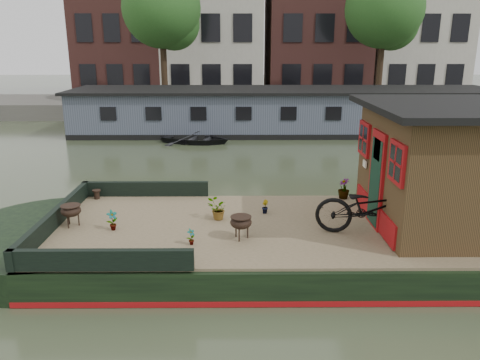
{
  "coord_description": "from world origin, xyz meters",
  "views": [
    {
      "loc": [
        -2.31,
        -8.75,
        4.13
      ],
      "look_at": [
        -2.24,
        0.5,
        1.45
      ],
      "focal_mm": 35.0,
      "sensor_mm": 36.0,
      "label": 1
    }
  ],
  "objects_px": {
    "cabin": "(468,166)",
    "dinghy": "(196,136)",
    "brazier_front": "(241,228)",
    "potted_plant_a": "(112,220)",
    "brazier_rear": "(71,216)",
    "bicycle": "(371,208)"
  },
  "relations": [
    {
      "from": "cabin",
      "to": "dinghy",
      "type": "bearing_deg",
      "value": 118.87
    },
    {
      "from": "brazier_front",
      "to": "dinghy",
      "type": "xyz_separation_m",
      "value": [
        -1.87,
        12.09,
        -0.56
      ]
    },
    {
      "from": "potted_plant_a",
      "to": "dinghy",
      "type": "height_order",
      "value": "potted_plant_a"
    },
    {
      "from": "brazier_front",
      "to": "potted_plant_a",
      "type": "bearing_deg",
      "value": 169.97
    },
    {
      "from": "cabin",
      "to": "brazier_rear",
      "type": "bearing_deg",
      "value": -179.91
    },
    {
      "from": "cabin",
      "to": "brazier_rear",
      "type": "xyz_separation_m",
      "value": [
        -7.79,
        -0.01,
        -1.01
      ]
    },
    {
      "from": "dinghy",
      "to": "brazier_front",
      "type": "bearing_deg",
      "value": -155.79
    },
    {
      "from": "brazier_rear",
      "to": "potted_plant_a",
      "type": "bearing_deg",
      "value": -14.28
    },
    {
      "from": "bicycle",
      "to": "cabin",
      "type": "bearing_deg",
      "value": -61.66
    },
    {
      "from": "cabin",
      "to": "dinghy",
      "type": "height_order",
      "value": "cabin"
    },
    {
      "from": "brazier_rear",
      "to": "cabin",
      "type": "bearing_deg",
      "value": 0.09
    },
    {
      "from": "bicycle",
      "to": "potted_plant_a",
      "type": "distance_m",
      "value": 4.95
    },
    {
      "from": "cabin",
      "to": "brazier_rear",
      "type": "relative_size",
      "value": 9.1
    },
    {
      "from": "potted_plant_a",
      "to": "dinghy",
      "type": "bearing_deg",
      "value": 86.92
    },
    {
      "from": "bicycle",
      "to": "dinghy",
      "type": "bearing_deg",
      "value": 33.55
    },
    {
      "from": "bicycle",
      "to": "brazier_rear",
      "type": "bearing_deg",
      "value": 98.73
    },
    {
      "from": "bicycle",
      "to": "brazier_front",
      "type": "relative_size",
      "value": 4.6
    },
    {
      "from": "brazier_front",
      "to": "dinghy",
      "type": "distance_m",
      "value": 12.25
    },
    {
      "from": "brazier_front",
      "to": "bicycle",
      "type": "bearing_deg",
      "value": 3.68
    },
    {
      "from": "bicycle",
      "to": "brazier_front",
      "type": "distance_m",
      "value": 2.46
    },
    {
      "from": "dinghy",
      "to": "bicycle",
      "type": "bearing_deg",
      "value": -144.74
    },
    {
      "from": "bicycle",
      "to": "dinghy",
      "type": "distance_m",
      "value": 12.72
    }
  ]
}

